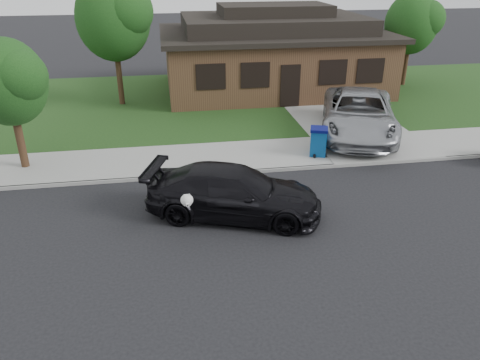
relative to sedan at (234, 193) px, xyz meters
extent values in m
plane|color=black|center=(0.46, -0.58, -0.75)|extent=(120.00, 120.00, 0.00)
cube|color=gray|center=(0.46, 4.42, -0.69)|extent=(60.00, 3.00, 0.12)
cube|color=gray|center=(0.46, 2.92, -0.69)|extent=(60.00, 0.12, 0.12)
cube|color=#193814|center=(0.46, 12.42, -0.69)|extent=(60.00, 13.00, 0.13)
cube|color=gray|center=(6.46, 9.42, -0.68)|extent=(4.50, 13.00, 0.14)
imported|color=black|center=(0.01, 0.00, 0.00)|extent=(5.59, 3.66, 1.50)
ellipsoid|color=white|center=(-1.42, -0.93, 0.36)|extent=(0.34, 0.40, 0.30)
sphere|color=white|center=(-1.42, -1.16, 0.46)|extent=(0.26, 0.26, 0.26)
cube|color=white|center=(-1.42, -1.28, 0.41)|extent=(0.09, 0.12, 0.08)
sphere|color=black|center=(-1.42, -1.34, 0.41)|extent=(0.04, 0.04, 0.04)
cone|color=white|center=(-1.49, -1.11, 0.59)|extent=(0.11, 0.11, 0.14)
cone|color=white|center=(-1.36, -1.11, 0.59)|extent=(0.11, 0.11, 0.14)
imported|color=#A1A3A8|center=(6.29, 5.92, 0.29)|extent=(5.01, 7.12, 1.80)
cube|color=navy|center=(3.89, 3.94, -0.14)|extent=(0.76, 0.76, 0.98)
cube|color=#070B51|center=(3.89, 3.94, 0.40)|extent=(0.83, 0.83, 0.11)
cylinder|color=black|center=(3.67, 3.64, -0.56)|extent=(0.10, 0.16, 0.15)
cylinder|color=black|center=(4.11, 3.64, -0.56)|extent=(0.10, 0.16, 0.15)
cube|color=#422B1C|center=(4.46, 14.42, 0.88)|extent=(12.00, 8.00, 3.00)
cube|color=black|center=(4.46, 14.42, 2.50)|extent=(12.60, 8.60, 0.25)
cube|color=black|center=(4.46, 14.42, 3.03)|extent=(10.00, 6.50, 0.80)
cube|color=black|center=(4.46, 14.42, 3.73)|extent=(6.00, 3.50, 0.60)
cube|color=black|center=(4.46, 10.39, 0.48)|extent=(1.00, 0.06, 2.10)
cube|color=black|center=(0.46, 10.40, 1.08)|extent=(1.30, 0.05, 1.10)
cube|color=black|center=(2.66, 10.40, 1.08)|extent=(1.30, 0.05, 1.10)
cube|color=black|center=(6.66, 10.40, 1.08)|extent=(1.30, 0.05, 1.10)
cube|color=black|center=(8.66, 10.40, 1.08)|extent=(1.30, 0.05, 1.10)
cylinder|color=#332114|center=(-4.04, 12.42, 0.61)|extent=(0.28, 0.28, 2.48)
ellipsoid|color=#143811|center=(-4.04, 12.42, 3.65)|extent=(3.60, 3.60, 4.14)
sphere|color=#26591E|center=(-3.32, 11.88, 4.01)|extent=(2.52, 2.52, 2.52)
cylinder|color=#332114|center=(12.46, 13.92, 0.39)|extent=(0.28, 0.28, 2.03)
ellipsoid|color=#143811|center=(12.46, 13.92, 2.90)|extent=(3.00, 3.00, 3.45)
sphere|color=#26591E|center=(13.06, 13.47, 3.20)|extent=(2.10, 2.10, 2.10)
cylinder|color=#332114|center=(-7.04, 4.62, 0.27)|extent=(0.28, 0.28, 1.80)
ellipsoid|color=#143811|center=(-7.04, 4.62, 2.47)|extent=(2.60, 2.60, 2.99)
sphere|color=#26591E|center=(-6.52, 4.23, 2.73)|extent=(1.82, 1.82, 1.82)
camera|label=1|loc=(-1.82, -12.19, 6.24)|focal=35.00mm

